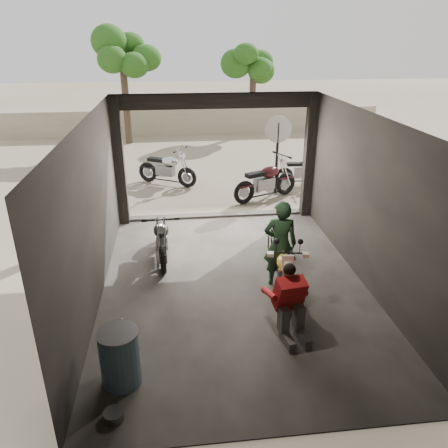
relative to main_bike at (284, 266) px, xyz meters
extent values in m
plane|color=#7A6D56|center=(-0.88, 0.30, -0.54)|extent=(80.00, 80.00, 0.00)
cube|color=#2D2B28|center=(-0.88, 0.30, -0.53)|extent=(5.00, 7.00, 0.02)
plane|color=black|center=(-0.88, 0.30, 2.66)|extent=(7.00, 7.00, 0.00)
cube|color=black|center=(-0.88, -3.20, 1.06)|extent=(5.00, 0.02, 3.20)
cube|color=black|center=(-3.38, 0.30, 1.06)|extent=(0.02, 7.00, 3.20)
cube|color=black|center=(1.62, 0.30, 1.06)|extent=(0.02, 7.00, 3.20)
cube|color=black|center=(-3.26, 3.68, 1.06)|extent=(0.24, 0.24, 3.20)
cube|color=black|center=(1.50, 3.68, 1.06)|extent=(0.24, 0.24, 3.20)
cube|color=black|center=(-0.88, 3.72, 2.48)|extent=(5.00, 0.16, 0.36)
cube|color=#2D2B28|center=(-0.88, 3.80, -0.50)|extent=(5.00, 0.25, 0.08)
cube|color=gray|center=(-0.88, 14.30, 0.06)|extent=(18.00, 0.30, 1.20)
cylinder|color=#382B1E|center=(-3.88, 12.80, 1.25)|extent=(0.30, 0.30, 3.58)
ellipsoid|color=#1E4C14|center=(-3.88, 12.80, 3.49)|extent=(2.20, 2.20, 3.14)
cylinder|color=#382B1E|center=(1.92, 14.30, 1.06)|extent=(0.30, 0.30, 3.20)
ellipsoid|color=#1E4C14|center=(1.92, 14.30, 3.06)|extent=(2.20, 2.20, 2.80)
imported|color=black|center=(-0.02, 0.27, 0.32)|extent=(0.69, 0.51, 1.73)
cube|color=black|center=(0.25, 1.62, -0.07)|extent=(0.35, 0.35, 0.04)
cylinder|color=black|center=(0.10, 1.47, -0.31)|extent=(0.03, 0.03, 0.47)
cylinder|color=black|center=(0.40, 1.47, -0.31)|extent=(0.03, 0.03, 0.47)
cylinder|color=black|center=(0.10, 1.77, -0.31)|extent=(0.03, 0.03, 0.47)
cylinder|color=black|center=(0.40, 1.77, -0.31)|extent=(0.03, 0.03, 0.47)
ellipsoid|color=white|center=(0.20, 1.60, 0.08)|extent=(0.33, 0.34, 0.27)
cylinder|color=#42626F|center=(-2.78, -2.05, -0.12)|extent=(0.67, 0.67, 0.85)
cylinder|color=black|center=(1.10, 5.48, 0.53)|extent=(0.08, 0.08, 2.15)
cylinder|color=beige|center=(1.10, 5.46, 1.41)|extent=(0.78, 0.03, 0.78)
camera|label=1|loc=(-1.92, -6.89, 3.93)|focal=35.00mm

